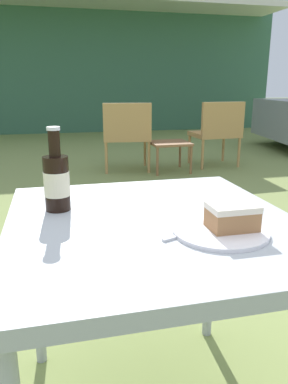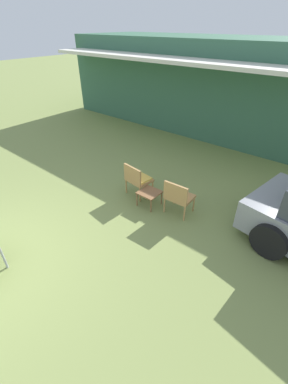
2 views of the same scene
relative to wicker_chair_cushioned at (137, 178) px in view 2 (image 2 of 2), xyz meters
The scene contains 4 objects.
cabin_building 6.42m from the wicker_chair_cushioned, 102.89° to the left, with size 11.81×5.01×3.33m.
wicker_chair_cushioned is the anchor object (origin of this frame).
wicker_chair_plain 1.23m from the wicker_chair_cushioned, ahead, with size 0.61×0.52×0.86m.
garden_side_table 0.57m from the wicker_chair_cushioned, 18.01° to the right, with size 0.48×0.47×0.38m.
Camera 2 is at (4.31, -0.48, 3.77)m, focal length 24.00 mm.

